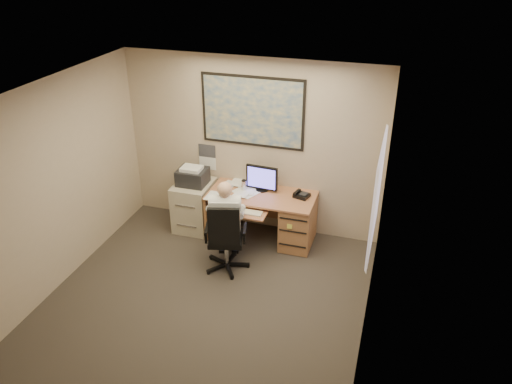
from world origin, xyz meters
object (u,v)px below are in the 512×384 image
(office_chair, at_px, (224,250))
(desk, at_px, (283,215))
(person, at_px, (226,226))
(filing_cabinet, at_px, (194,201))

(office_chair, bearing_deg, desk, 43.27)
(desk, xyz_separation_m, office_chair, (-0.59, -0.95, -0.13))
(office_chair, xyz_separation_m, person, (0.01, 0.08, 0.35))
(filing_cabinet, xyz_separation_m, office_chair, (0.85, -0.93, -0.14))
(desk, bearing_deg, office_chair, -121.61)
(office_chair, height_order, person, person)
(desk, relative_size, person, 1.21)
(filing_cabinet, distance_m, office_chair, 1.27)
(filing_cabinet, bearing_deg, person, -45.22)
(office_chair, relative_size, person, 0.81)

